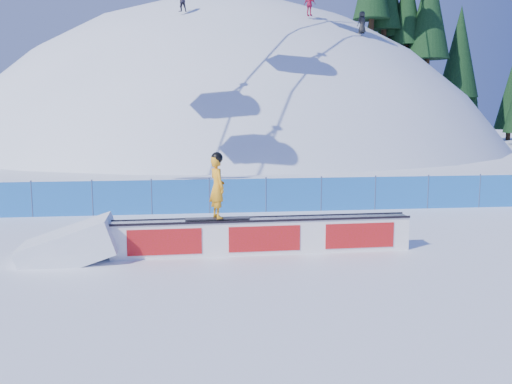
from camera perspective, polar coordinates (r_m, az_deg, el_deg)
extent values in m
plane|color=white|center=(16.15, 6.69, -4.81)|extent=(160.00, 160.00, 0.00)
sphere|color=white|center=(61.36, -2.91, -12.22)|extent=(64.00, 64.00, 64.00)
cylinder|color=#301F13|center=(61.05, 10.56, 15.58)|extent=(0.50, 0.50, 1.40)
cylinder|color=#301F13|center=(56.74, 14.48, 14.33)|extent=(0.50, 0.50, 1.40)
cylinder|color=#301F13|center=(57.43, 15.20, 13.71)|extent=(0.50, 0.50, 1.40)
cylinder|color=#301F13|center=(61.78, 16.15, 11.80)|extent=(0.50, 0.50, 1.40)
cone|color=black|center=(62.16, 16.31, 15.42)|extent=(2.94, 2.94, 6.67)
cylinder|color=#301F13|center=(64.64, 15.55, 11.17)|extent=(0.50, 0.50, 1.40)
cone|color=black|center=(65.11, 15.73, 15.69)|extent=(4.00, 4.00, 9.09)
cylinder|color=#301F13|center=(66.81, 17.69, 8.15)|extent=(0.50, 0.50, 1.40)
cone|color=black|center=(66.92, 17.83, 11.35)|extent=(2.75, 2.75, 6.26)
cylinder|color=#301F13|center=(61.61, 21.31, 6.54)|extent=(0.50, 0.50, 1.40)
cone|color=black|center=(61.66, 21.53, 10.55)|extent=(3.28, 3.28, 7.45)
cylinder|color=#301F13|center=(64.64, 20.72, 5.80)|extent=(0.50, 0.50, 1.40)
cone|color=black|center=(64.66, 20.98, 10.56)|extent=(4.20, 4.20, 9.55)
cylinder|color=#301F13|center=(62.86, 22.06, 5.06)|extent=(0.50, 0.50, 1.40)
cone|color=black|center=(62.79, 22.27, 8.89)|extent=(3.17, 3.17, 7.22)
cylinder|color=#301F13|center=(70.26, 23.83, 5.26)|extent=(0.50, 0.50, 1.40)
cone|color=black|center=(70.22, 24.09, 9.42)|extent=(3.97, 3.97, 9.03)
cube|color=blue|center=(20.36, 3.80, -0.28)|extent=(22.00, 0.03, 1.20)
cylinder|color=#3B486B|center=(20.70, -21.51, -0.57)|extent=(0.05, 0.05, 1.30)
cylinder|color=#3B486B|center=(20.28, -16.04, -0.48)|extent=(0.05, 0.05, 1.30)
cylinder|color=#3B486B|center=(20.05, -10.39, -0.39)|extent=(0.05, 0.05, 1.30)
cylinder|color=#3B486B|center=(20.02, -4.67, -0.29)|extent=(0.05, 0.05, 1.30)
cylinder|color=#3B486B|center=(20.19, 1.01, -0.19)|extent=(0.05, 0.05, 1.30)
cylinder|color=#3B486B|center=(20.55, 6.54, -0.09)|extent=(0.05, 0.05, 1.30)
cylinder|color=#3B486B|center=(21.10, 11.83, 0.01)|extent=(0.05, 0.05, 1.30)
cylinder|color=#3B486B|center=(21.82, 16.82, 0.10)|extent=(0.05, 0.05, 1.30)
cylinder|color=#3B486B|center=(22.69, 21.46, 0.18)|extent=(0.05, 0.05, 1.30)
cube|color=white|center=(14.57, 0.71, -4.48)|extent=(7.64, 0.67, 0.86)
cube|color=#999BA6|center=(14.48, 0.72, -2.75)|extent=(7.57, 0.70, 0.04)
cube|color=black|center=(14.23, 0.88, -2.91)|extent=(7.63, 0.23, 0.06)
cube|color=black|center=(14.72, 0.57, -2.52)|extent=(7.63, 0.23, 0.06)
cube|color=red|center=(14.33, 0.87, -4.70)|extent=(7.25, 0.21, 0.64)
cube|color=red|center=(14.81, 0.57, -4.26)|extent=(7.25, 0.21, 0.64)
cube|color=black|center=(14.34, -3.86, -2.66)|extent=(1.62, 0.33, 0.03)
imported|color=#FFA41B|center=(14.20, -3.90, 0.50)|extent=(0.54, 0.66, 1.56)
sphere|color=black|center=(14.12, -3.93, 3.43)|extent=(0.29, 0.29, 0.29)
imported|color=black|center=(44.12, -7.48, 18.48)|extent=(0.95, 0.83, 1.65)
imported|color=#C91C4C|center=(45.55, 5.38, 18.16)|extent=(1.01, 0.91, 1.65)
imported|color=black|center=(45.90, 10.55, 16.34)|extent=(0.96, 0.86, 1.65)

